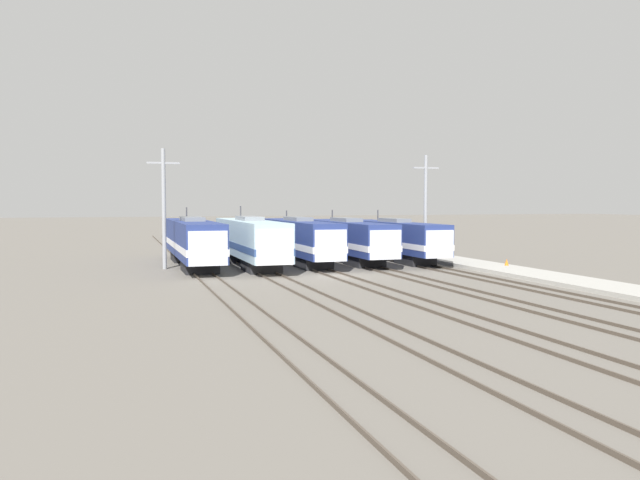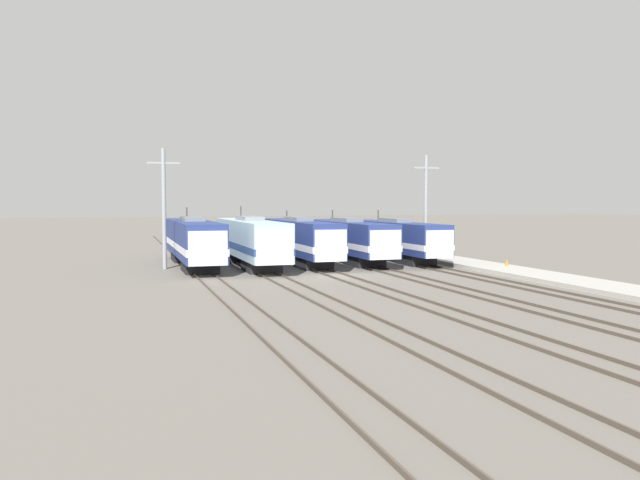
# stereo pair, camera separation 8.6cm
# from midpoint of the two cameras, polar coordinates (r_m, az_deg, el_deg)

# --- Properties ---
(ground_plane) EXTENTS (400.00, 400.00, 0.00)m
(ground_plane) POSITION_cam_midpoint_polar(r_m,az_deg,el_deg) (47.28, 1.44, -3.26)
(ground_plane) COLOR #666059
(rail_pair_far_left) EXTENTS (1.50, 120.00, 0.15)m
(rail_pair_far_left) POSITION_cam_midpoint_polar(r_m,az_deg,el_deg) (45.04, -10.00, -3.55)
(rail_pair_far_left) COLOR #4C4238
(rail_pair_far_left) RESTS_ON ground_plane
(rail_pair_center_left) EXTENTS (1.51, 120.00, 0.15)m
(rail_pair_center_left) POSITION_cam_midpoint_polar(r_m,az_deg,el_deg) (45.93, -4.14, -3.37)
(rail_pair_center_left) COLOR #4C4238
(rail_pair_center_left) RESTS_ON ground_plane
(rail_pair_center) EXTENTS (1.51, 120.00, 0.15)m
(rail_pair_center) POSITION_cam_midpoint_polar(r_m,az_deg,el_deg) (47.27, 1.44, -3.17)
(rail_pair_center) COLOR #4C4238
(rail_pair_center) RESTS_ON ground_plane
(rail_pair_center_right) EXTENTS (1.51, 120.00, 0.15)m
(rail_pair_center_right) POSITION_cam_midpoint_polar(r_m,az_deg,el_deg) (49.04, 6.66, -2.95)
(rail_pair_center_right) COLOR #4C4238
(rail_pair_center_right) RESTS_ON ground_plane
(rail_pair_far_right) EXTENTS (1.50, 120.00, 0.15)m
(rail_pair_far_right) POSITION_cam_midpoint_polar(r_m,az_deg,el_deg) (51.18, 11.48, -2.73)
(rail_pair_far_right) COLOR #4C4238
(rail_pair_far_right) RESTS_ON ground_plane
(locomotive_far_left) EXTENTS (3.11, 19.75, 5.07)m
(locomotive_far_left) POSITION_cam_midpoint_polar(r_m,az_deg,el_deg) (54.74, -11.48, -0.09)
(locomotive_far_left) COLOR black
(locomotive_far_left) RESTS_ON ground_plane
(locomotive_center_left) EXTENTS (3.07, 18.34, 5.19)m
(locomotive_center_left) POSITION_cam_midpoint_polar(r_m,az_deg,el_deg) (53.83, -6.27, -0.08)
(locomotive_center_left) COLOR #232326
(locomotive_center_left) RESTS_ON ground_plane
(locomotive_center) EXTENTS (2.86, 18.28, 4.74)m
(locomotive_center) POSITION_cam_midpoint_polar(r_m,az_deg,el_deg) (56.17, -1.81, 0.03)
(locomotive_center) COLOR black
(locomotive_center) RESTS_ON ground_plane
(locomotive_center_right) EXTENTS (2.98, 18.06, 4.78)m
(locomotive_center_right) POSITION_cam_midpoint_polar(r_m,az_deg,el_deg) (57.81, 2.66, 0.07)
(locomotive_center_right) COLOR black
(locomotive_center_right) RESTS_ON ground_plane
(locomotive_far_right) EXTENTS (2.77, 17.76, 4.77)m
(locomotive_far_right) POSITION_cam_midpoint_polar(r_m,az_deg,el_deg) (59.39, 7.02, 0.10)
(locomotive_far_right) COLOR black
(locomotive_far_right) RESTS_ON ground_plane
(catenary_tower_left) EXTENTS (2.64, 0.34, 9.96)m
(catenary_tower_left) POSITION_cam_midpoint_polar(r_m,az_deg,el_deg) (53.08, -14.03, 2.99)
(catenary_tower_left) COLOR gray
(catenary_tower_left) RESTS_ON ground_plane
(catenary_tower_right) EXTENTS (2.64, 0.34, 9.96)m
(catenary_tower_right) POSITION_cam_midpoint_polar(r_m,az_deg,el_deg) (59.79, 9.69, 3.09)
(catenary_tower_right) COLOR gray
(catenary_tower_right) RESTS_ON ground_plane
(platform) EXTENTS (4.00, 120.00, 0.31)m
(platform) POSITION_cam_midpoint_polar(r_m,az_deg,el_deg) (53.42, 15.52, -2.44)
(platform) COLOR #A8A59E
(platform) RESTS_ON ground_plane
(traffic_cone) EXTENTS (0.34, 0.34, 0.55)m
(traffic_cone) POSITION_cam_midpoint_polar(r_m,az_deg,el_deg) (53.80, 16.76, -1.96)
(traffic_cone) COLOR orange
(traffic_cone) RESTS_ON platform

